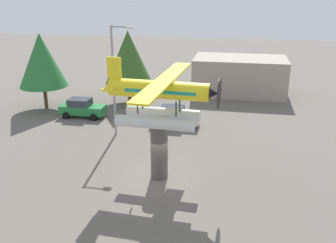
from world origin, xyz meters
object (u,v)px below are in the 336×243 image
at_px(floatplane_monument, 161,97).
at_px(tree_east, 128,57).
at_px(car_mid_silver, 174,116).
at_px(car_near_green, 82,108).
at_px(storefront_building, 240,76).
at_px(tree_west, 42,60).
at_px(streetlight_primary, 115,74).
at_px(display_pedestal, 159,151).

height_order(floatplane_monument, tree_east, floatplane_monument).
xyz_separation_m(car_mid_silver, tree_east, (-5.82, 6.01, 3.98)).
xyz_separation_m(floatplane_monument, car_near_green, (-9.82, 10.62, -4.51)).
bearing_deg(car_mid_silver, storefront_building, 66.12).
height_order(floatplane_monument, tree_west, floatplane_monument).
bearing_deg(car_mid_silver, tree_east, 134.11).
bearing_deg(floatplane_monument, tree_east, 116.22).
bearing_deg(streetlight_primary, tree_east, 99.86).
bearing_deg(car_near_green, tree_east, 58.99).
distance_m(tree_west, tree_east, 8.47).
bearing_deg(car_near_green, streetlight_primary, -38.87).
height_order(car_mid_silver, tree_west, tree_west).
bearing_deg(tree_east, storefront_building, 28.83).
relative_size(streetlight_primary, tree_west, 1.19).
bearing_deg(tree_west, display_pedestal, -40.86).
distance_m(car_near_green, tree_east, 7.27).
xyz_separation_m(car_near_green, streetlight_primary, (4.70, -3.79, 4.23)).
bearing_deg(storefront_building, tree_east, -151.17).
xyz_separation_m(car_near_green, tree_east, (3.13, 5.21, 3.98)).
relative_size(car_mid_silver, storefront_building, 0.41).
xyz_separation_m(floatplane_monument, streetlight_primary, (-5.12, 6.83, -0.29)).
relative_size(car_mid_silver, tree_east, 0.56).
height_order(car_near_green, tree_west, tree_west).
xyz_separation_m(car_near_green, storefront_building, (14.35, 11.39, 1.17)).
height_order(storefront_building, tree_east, tree_east).
distance_m(display_pedestal, tree_west, 19.13).
height_order(floatplane_monument, storefront_building, floatplane_monument).
xyz_separation_m(car_mid_silver, storefront_building, (5.39, 12.18, 1.17)).
bearing_deg(streetlight_primary, floatplane_monument, -53.15).
bearing_deg(streetlight_primary, tree_west, 149.24).
bearing_deg(car_near_green, display_pedestal, -47.60).
distance_m(car_mid_silver, tree_west, 14.37).
xyz_separation_m(floatplane_monument, car_mid_silver, (-0.86, 9.83, -4.51)).
relative_size(floatplane_monument, car_near_green, 2.49).
bearing_deg(floatplane_monument, streetlight_primary, 130.18).
bearing_deg(storefront_building, car_mid_silver, -113.88).
relative_size(car_mid_silver, streetlight_primary, 0.47).
xyz_separation_m(display_pedestal, tree_west, (-14.28, 12.36, 3.05)).
bearing_deg(car_near_green, floatplane_monument, -47.24).
distance_m(display_pedestal, streetlight_primary, 9.06).
bearing_deg(display_pedestal, tree_west, 139.14).
distance_m(floatplane_monument, streetlight_primary, 8.54).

